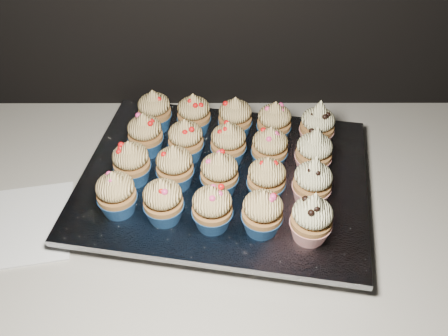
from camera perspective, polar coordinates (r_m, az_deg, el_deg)
The scene contains 24 objects.
worktop at distance 0.90m, azimuth -15.27°, elevation -4.90°, with size 2.44×0.64×0.04m, color beige.
napkin at distance 0.89m, azimuth -22.54°, elevation -6.08°, with size 0.17×0.17×0.00m, color white.
baking_tray at distance 0.88m, azimuth 0.00°, elevation -1.88°, with size 0.45×0.34×0.02m, color black.
foil_lining at distance 0.87m, azimuth 0.00°, elevation -1.07°, with size 0.49×0.38×0.01m, color silver.
cupcake_0 at distance 0.79m, azimuth -12.21°, elevation -2.88°, with size 0.06×0.06×0.08m.
cupcake_1 at distance 0.77m, azimuth -6.97°, elevation -3.77°, with size 0.06×0.06×0.08m.
cupcake_2 at distance 0.75m, azimuth -1.36°, elevation -4.60°, with size 0.06×0.06×0.08m.
cupcake_3 at distance 0.75m, azimuth 4.40°, elevation -5.11°, with size 0.06×0.06×0.08m.
cupcake_4 at distance 0.75m, azimuth 9.97°, elevation -5.73°, with size 0.06×0.06×0.10m.
cupcake_5 at distance 0.84m, azimuth -10.53°, elevation 0.60°, with size 0.06×0.06×0.08m.
cupcake_6 at distance 0.82m, azimuth -5.65°, elevation 0.11°, with size 0.06×0.06×0.08m.
cupcake_7 at distance 0.81m, azimuth -0.53°, elevation -0.67°, with size 0.06×0.06×0.08m.
cupcake_8 at distance 0.80m, azimuth 4.87°, elevation -1.29°, with size 0.06×0.06×0.08m.
cupcake_9 at distance 0.80m, azimuth 10.08°, elevation -1.59°, with size 0.06×0.06×0.10m.
cupcake_10 at distance 0.90m, azimuth -8.98°, elevation 3.80°, with size 0.06×0.06×0.08m.
cupcake_11 at distance 0.87m, azimuth -4.39°, elevation 3.17°, with size 0.06×0.06×0.08m.
cupcake_12 at distance 0.87m, azimuth 0.50°, elevation 2.83°, with size 0.06×0.06×0.08m.
cupcake_13 at distance 0.86m, azimuth 5.23°, elevation 2.27°, with size 0.06×0.06×0.08m.
cupcake_14 at distance 0.86m, azimuth 10.23°, elevation 1.81°, with size 0.06×0.06×0.10m.
cupcake_15 at distance 0.95m, azimuth -7.94°, elevation 6.48°, with size 0.06×0.06×0.08m.
cupcake_16 at distance 0.93m, azimuth -3.46°, elevation 6.11°, with size 0.06×0.06×0.08m.
cupcake_17 at distance 0.92m, azimuth 1.28°, elevation 5.72°, with size 0.06×0.06×0.08m.
cupcake_18 at distance 0.92m, azimuth 5.75°, elevation 5.17°, with size 0.06×0.06×0.08m.
cupcake_19 at distance 0.92m, azimuth 10.62°, elevation 4.81°, with size 0.06×0.06×0.10m.
Camera 1 is at (0.24, 1.11, 1.52)m, focal length 40.00 mm.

